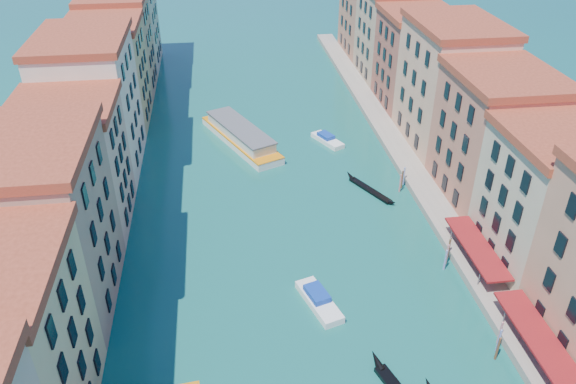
% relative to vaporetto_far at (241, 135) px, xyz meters
% --- Properties ---
extents(left_bank_palazzos, '(12.80, 128.40, 21.00)m').
position_rel_vaporetto_far_xyz_m(left_bank_palazzos, '(-22.25, -11.37, 8.29)').
color(left_bank_palazzos, tan).
rests_on(left_bank_palazzos, ground).
extents(right_bank_palazzos, '(12.80, 128.40, 21.00)m').
position_rel_vaporetto_far_xyz_m(right_bank_palazzos, '(33.75, -11.05, 8.33)').
color(right_bank_palazzos, '#953733').
rests_on(right_bank_palazzos, ground).
extents(quay, '(4.00, 140.00, 1.00)m').
position_rel_vaporetto_far_xyz_m(quay, '(25.75, -11.05, -0.92)').
color(quay, gray).
rests_on(quay, ground).
extents(restaurant_awnings, '(3.20, 44.55, 3.12)m').
position_rel_vaporetto_far_xyz_m(restaurant_awnings, '(25.94, -53.04, 1.57)').
color(restaurant_awnings, maroon).
rests_on(restaurant_awnings, ground).
extents(mooring_poles_right, '(1.44, 54.24, 3.20)m').
position_rel_vaporetto_far_xyz_m(mooring_poles_right, '(22.85, -47.25, -0.12)').
color(mooring_poles_right, '#50311B').
rests_on(mooring_poles_right, ground).
extents(vaporetto_far, '(13.06, 21.31, 3.15)m').
position_rel_vaporetto_far_xyz_m(vaporetto_far, '(0.00, 0.00, 0.00)').
color(vaporetto_far, white).
rests_on(vaporetto_far, ground).
extents(gondola_far, '(5.85, 10.08, 1.55)m').
position_rel_vaporetto_far_xyz_m(gondola_far, '(17.90, -18.21, -1.10)').
color(gondola_far, black).
rests_on(gondola_far, ground).
extents(motorboat_mid, '(4.49, 7.87, 1.56)m').
position_rel_vaporetto_far_xyz_m(motorboat_mid, '(6.20, -40.95, -0.81)').
color(motorboat_mid, white).
rests_on(motorboat_mid, ground).
extents(motorboat_far, '(4.97, 7.10, 1.42)m').
position_rel_vaporetto_far_xyz_m(motorboat_far, '(14.75, -1.63, -0.87)').
color(motorboat_far, white).
rests_on(motorboat_far, ground).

